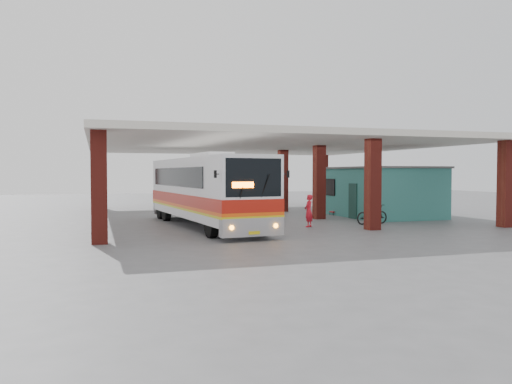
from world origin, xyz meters
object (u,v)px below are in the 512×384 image
object	(u,v)px
pedestrian	(309,211)
red_chair	(334,210)
coach_bus	(205,190)
motorcycle	(372,214)

from	to	relation	value
pedestrian	red_chair	xyz separation A→B (m)	(4.52, 6.11, -0.47)
pedestrian	coach_bus	bearing A→B (deg)	-63.98
pedestrian	red_chair	bearing A→B (deg)	-169.40
coach_bus	motorcycle	xyz separation A→B (m)	(8.66, -1.62, -1.31)
pedestrian	red_chair	distance (m)	7.62
motorcycle	red_chair	distance (m)	5.90
coach_bus	motorcycle	distance (m)	8.91
coach_bus	motorcycle	bearing A→B (deg)	-16.28
coach_bus	motorcycle	size ratio (longest dim) A/B	6.45
motorcycle	pedestrian	xyz separation A→B (m)	(-3.77, -0.26, 0.29)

